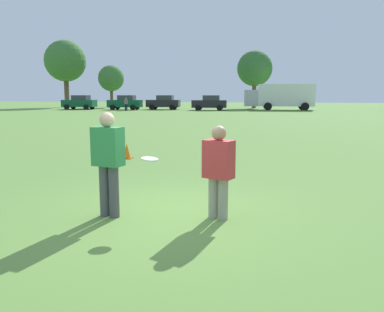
% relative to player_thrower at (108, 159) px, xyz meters
% --- Properties ---
extents(ground_plane, '(178.54, 178.54, 0.00)m').
position_rel_player_thrower_xyz_m(ground_plane, '(0.90, 0.29, -0.97)').
color(ground_plane, '#608C3D').
extents(player_thrower, '(0.53, 0.38, 1.72)m').
position_rel_player_thrower_xyz_m(player_thrower, '(0.00, 0.00, 0.00)').
color(player_thrower, '#4C4C51').
rests_on(player_thrower, ground).
extents(player_defender, '(0.54, 0.43, 1.51)m').
position_rel_player_thrower_xyz_m(player_defender, '(1.77, 0.22, -0.13)').
color(player_defender, gray).
rests_on(player_defender, ground).
extents(frisbee, '(0.27, 0.27, 0.06)m').
position_rel_player_thrower_xyz_m(frisbee, '(0.72, -0.06, 0.02)').
color(frisbee, white).
extents(traffic_cone, '(0.32, 0.32, 0.48)m').
position_rel_player_thrower_xyz_m(traffic_cone, '(-1.79, 5.79, -0.74)').
color(traffic_cone, '#D8590C').
rests_on(traffic_cone, ground).
extents(parked_car_near_left, '(4.28, 2.38, 1.82)m').
position_rel_player_thrower_xyz_m(parked_car_near_left, '(-21.51, 42.79, -0.04)').
color(parked_car_near_left, '#0C4C2D').
rests_on(parked_car_near_left, ground).
extents(parked_car_mid_left, '(4.28, 2.38, 1.82)m').
position_rel_player_thrower_xyz_m(parked_car_mid_left, '(-15.30, 42.80, -0.04)').
color(parked_car_mid_left, '#0C4C2D').
rests_on(parked_car_mid_left, ground).
extents(parked_car_center, '(4.28, 2.38, 1.82)m').
position_rel_player_thrower_xyz_m(parked_car_center, '(-10.68, 44.36, -0.04)').
color(parked_car_center, black).
rests_on(parked_car_center, ground).
extents(parked_car_mid_right, '(4.28, 2.38, 1.82)m').
position_rel_player_thrower_xyz_m(parked_car_mid_right, '(-4.50, 43.00, -0.04)').
color(parked_car_mid_right, black).
rests_on(parked_car_mid_right, ground).
extents(box_truck, '(8.61, 3.28, 3.18)m').
position_rel_player_thrower_xyz_m(box_truck, '(4.01, 45.63, 0.78)').
color(box_truck, white).
rests_on(box_truck, ground).
extents(bystander_far_jogger, '(0.49, 0.40, 1.54)m').
position_rel_player_thrower_xyz_m(bystander_far_jogger, '(-14.10, 39.74, -0.10)').
color(bystander_far_jogger, black).
rests_on(bystander_far_jogger, ground).
extents(tree_west_oak, '(6.07, 6.07, 9.86)m').
position_rel_player_thrower_xyz_m(tree_west_oak, '(-27.21, 50.29, 5.81)').
color(tree_west_oak, brown).
rests_on(tree_west_oak, ground).
extents(tree_west_maple, '(3.79, 3.79, 6.16)m').
position_rel_player_thrower_xyz_m(tree_west_maple, '(-20.30, 50.76, 3.27)').
color(tree_west_maple, brown).
rests_on(tree_west_maple, ground).
extents(tree_center_elm, '(4.90, 4.90, 7.96)m').
position_rel_player_thrower_xyz_m(tree_center_elm, '(0.54, 51.72, 4.51)').
color(tree_center_elm, brown).
rests_on(tree_center_elm, ground).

